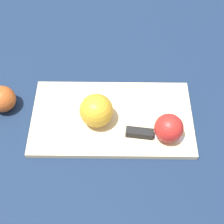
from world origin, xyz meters
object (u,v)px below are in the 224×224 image
at_px(apple_half_right, 169,128).
at_px(apple_whole, 2,99).
at_px(knife, 144,134).
at_px(apple_half_left, 96,111).

distance_m(apple_half_right, apple_whole, 0.44).
bearing_deg(apple_half_right, knife, 142.31).
bearing_deg(apple_whole, apple_half_left, -12.72).
distance_m(knife, apple_whole, 0.38).
bearing_deg(apple_half_left, knife, 32.94).
xyz_separation_m(knife, apple_whole, (-0.37, 0.11, 0.01)).
relative_size(knife, apple_whole, 2.02).
relative_size(apple_half_left, apple_whole, 1.02).
bearing_deg(apple_half_left, apple_half_right, 40.10).
bearing_deg(knife, apple_half_left, 165.64).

